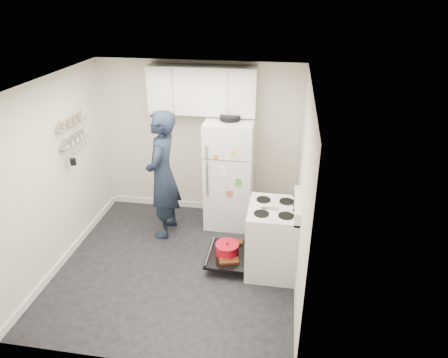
% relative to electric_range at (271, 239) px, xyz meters
% --- Properties ---
extents(room, '(3.21, 3.21, 2.51)m').
position_rel_electric_range_xyz_m(room, '(-1.29, -0.12, 0.74)').
color(room, black).
rests_on(room, ground).
extents(electric_range, '(0.66, 0.76, 1.10)m').
position_rel_electric_range_xyz_m(electric_range, '(0.00, 0.00, 0.00)').
color(electric_range, silver).
rests_on(electric_range, ground).
extents(open_oven_door, '(0.55, 0.70, 0.24)m').
position_rel_electric_range_xyz_m(open_oven_door, '(-0.59, -0.00, -0.27)').
color(open_oven_door, black).
rests_on(open_oven_door, ground).
extents(refrigerator, '(0.72, 0.74, 1.79)m').
position_rel_electric_range_xyz_m(refrigerator, '(-0.72, 1.10, 0.40)').
color(refrigerator, silver).
rests_on(refrigerator, ground).
extents(upper_cabinets, '(1.60, 0.33, 0.70)m').
position_rel_electric_range_xyz_m(upper_cabinets, '(-1.16, 1.28, 1.63)').
color(upper_cabinets, silver).
rests_on(upper_cabinets, room).
extents(wall_shelf_rack, '(0.14, 0.60, 0.61)m').
position_rel_electric_range_xyz_m(wall_shelf_rack, '(-2.78, 0.34, 1.21)').
color(wall_shelf_rack, '#B2B2B7').
rests_on(wall_shelf_rack, room).
extents(person, '(0.48, 0.72, 1.96)m').
position_rel_electric_range_xyz_m(person, '(-1.65, 0.63, 0.51)').
color(person, '#151E2F').
rests_on(person, ground).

